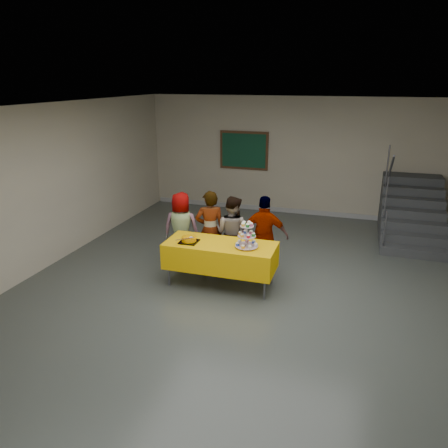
# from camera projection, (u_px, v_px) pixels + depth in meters

# --- Properties ---
(room_shell) EXTENTS (10.00, 10.04, 3.02)m
(room_shell) POSITION_uv_depth(u_px,v_px,m) (253.00, 170.00, 6.43)
(room_shell) COLOR #4C514C
(room_shell) RESTS_ON ground
(bake_table) EXTENTS (1.88, 0.78, 0.77)m
(bake_table) POSITION_uv_depth(u_px,v_px,m) (220.00, 255.00, 7.43)
(bake_table) COLOR #595960
(bake_table) RESTS_ON ground
(cupcake_stand) EXTENTS (0.38, 0.38, 0.44)m
(cupcake_stand) POSITION_uv_depth(u_px,v_px,m) (247.00, 237.00, 7.12)
(cupcake_stand) COLOR silver
(cupcake_stand) RESTS_ON bake_table
(bear_cake) EXTENTS (0.32, 0.36, 0.12)m
(bear_cake) POSITION_uv_depth(u_px,v_px,m) (189.00, 239.00, 7.40)
(bear_cake) COLOR black
(bear_cake) RESTS_ON bake_table
(schoolchild_a) EXTENTS (0.75, 0.55, 1.40)m
(schoolchild_a) POSITION_uv_depth(u_px,v_px,m) (181.00, 228.00, 8.29)
(schoolchild_a) COLOR slate
(schoolchild_a) RESTS_ON ground
(schoolchild_b) EXTENTS (0.64, 0.54, 1.50)m
(schoolchild_b) POSITION_uv_depth(u_px,v_px,m) (210.00, 230.00, 8.06)
(schoolchild_b) COLOR slate
(schoolchild_b) RESTS_ON ground
(schoolchild_c) EXTENTS (0.78, 0.66, 1.40)m
(schoolchild_c) POSITION_uv_depth(u_px,v_px,m) (232.00, 233.00, 8.06)
(schoolchild_c) COLOR slate
(schoolchild_c) RESTS_ON ground
(schoolchild_d) EXTENTS (0.88, 0.42, 1.46)m
(schoolchild_d) POSITION_uv_depth(u_px,v_px,m) (265.00, 236.00, 7.83)
(schoolchild_d) COLOR #5D5C65
(schoolchild_d) RESTS_ON ground
(staircase) EXTENTS (1.30, 2.40, 2.04)m
(staircase) POSITION_uv_depth(u_px,v_px,m) (410.00, 214.00, 9.90)
(staircase) COLOR #424447
(staircase) RESTS_ON ground
(noticeboard) EXTENTS (1.30, 0.05, 1.00)m
(noticeboard) POSITION_uv_depth(u_px,v_px,m) (244.00, 150.00, 11.49)
(noticeboard) COLOR #472B16
(noticeboard) RESTS_ON ground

